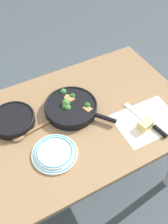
# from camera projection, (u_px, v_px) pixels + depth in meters

# --- Properties ---
(ground_plane) EXTENTS (14.00, 14.00, 0.00)m
(ground_plane) POSITION_uv_depth(u_px,v_px,m) (84.00, 176.00, 1.92)
(ground_plane) COLOR #424C51
(dining_table_red) EXTENTS (1.16, 0.80, 0.74)m
(dining_table_red) POSITION_uv_depth(u_px,v_px,m) (84.00, 124.00, 1.42)
(dining_table_red) COLOR olive
(dining_table_red) RESTS_ON ground_plane
(skillet_broccoli) EXTENTS (0.31, 0.35, 0.07)m
(skillet_broccoli) POSITION_uv_depth(u_px,v_px,m) (71.00, 107.00, 1.35)
(skillet_broccoli) COLOR black
(skillet_broccoli) RESTS_ON dining_table_red
(skillet_eggs) EXTENTS (0.32, 0.23, 0.05)m
(skillet_eggs) POSITION_uv_depth(u_px,v_px,m) (12.00, 120.00, 1.30)
(skillet_eggs) COLOR black
(skillet_eggs) RESTS_ON dining_table_red
(wooden_spoon) EXTENTS (0.39, 0.08, 0.02)m
(wooden_spoon) POSITION_uv_depth(u_px,v_px,m) (39.00, 127.00, 1.29)
(wooden_spoon) COLOR #996B42
(wooden_spoon) RESTS_ON dining_table_red
(parchment_sheet) EXTENTS (0.34, 0.25, 0.00)m
(parchment_sheet) POSITION_uv_depth(u_px,v_px,m) (147.00, 121.00, 1.33)
(parchment_sheet) COLOR silver
(parchment_sheet) RESTS_ON dining_table_red
(grater_knife) EXTENTS (0.08, 0.29, 0.02)m
(grater_knife) POSITION_uv_depth(u_px,v_px,m) (151.00, 124.00, 1.30)
(grater_knife) COLOR silver
(grater_knife) RESTS_ON dining_table_red
(cheese_block) EXTENTS (0.08, 0.07, 0.05)m
(cheese_block) POSITION_uv_depth(u_px,v_px,m) (145.00, 124.00, 1.28)
(cheese_block) COLOR #EFD67A
(cheese_block) RESTS_ON dining_table_red
(dinner_plate_stack) EXTENTS (0.22, 0.22, 0.03)m
(dinner_plate_stack) POSITION_uv_depth(u_px,v_px,m) (55.00, 153.00, 1.18)
(dinner_plate_stack) COLOR silver
(dinner_plate_stack) RESTS_ON dining_table_red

